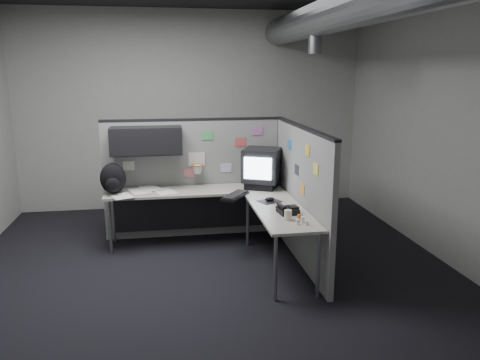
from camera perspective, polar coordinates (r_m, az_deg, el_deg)
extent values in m
cube|color=black|center=(5.46, -3.53, -11.19)|extent=(5.60, 5.60, 0.01)
cube|color=#9E9E99|center=(7.80, -5.85, 8.37)|extent=(5.60, 0.01, 3.20)
cube|color=#9E9E99|center=(2.29, 3.19, -3.24)|extent=(5.60, 0.01, 3.20)
cube|color=#9E9E99|center=(5.98, 24.20, 5.83)|extent=(0.01, 5.60, 3.20)
cylinder|color=slate|center=(5.33, 12.07, 19.41)|extent=(0.40, 5.49, 0.40)
cylinder|color=slate|center=(6.06, 9.12, 16.37)|extent=(0.16, 0.16, 0.30)
cube|color=gray|center=(6.43, -5.58, 0.12)|extent=(2.43, 0.06, 1.60)
cube|color=black|center=(6.29, -5.75, 7.37)|extent=(2.43, 0.07, 0.03)
cube|color=black|center=(6.61, 4.72, 0.50)|extent=(0.07, 0.07, 1.60)
cube|color=black|center=(6.12, -11.35, 4.74)|extent=(0.90, 0.35, 0.35)
cube|color=black|center=(5.94, -11.40, 4.50)|extent=(0.90, 0.02, 0.33)
cube|color=silver|center=(6.33, -5.30, 2.52)|extent=(0.22, 0.02, 0.18)
torus|color=#D85914|center=(6.26, -5.23, 1.83)|extent=(0.16, 0.16, 0.01)
cone|color=white|center=(6.27, -5.22, 1.29)|extent=(0.14, 0.14, 0.11)
cube|color=silver|center=(6.35, -13.42, 1.69)|extent=(0.15, 0.01, 0.12)
cube|color=#4CB266|center=(6.30, -4.00, 5.43)|extent=(0.15, 0.01, 0.12)
cube|color=silver|center=(6.40, -1.71, 1.50)|extent=(0.15, 0.01, 0.12)
cube|color=#CC4C4C|center=(6.37, 0.06, 4.65)|extent=(0.15, 0.01, 0.12)
cube|color=#B266B2|center=(6.39, 2.11, 6.02)|extent=(0.15, 0.01, 0.12)
cube|color=#D87F7F|center=(6.37, -6.17, 0.90)|extent=(0.15, 0.01, 0.12)
cube|color=gray|center=(5.59, 7.41, -1.91)|extent=(0.06, 2.23, 1.60)
cube|color=black|center=(5.44, 7.66, 6.40)|extent=(0.07, 2.23, 0.03)
cube|color=#337FCC|center=(5.88, 6.02, 4.34)|extent=(0.01, 0.15, 0.12)
cube|color=#26262D|center=(5.59, 6.90, 1.26)|extent=(0.01, 0.15, 0.12)
cube|color=gold|center=(5.16, 8.23, 3.61)|extent=(0.01, 0.15, 0.12)
cube|color=gray|center=(6.19, 5.33, 1.04)|extent=(0.01, 0.15, 0.12)
cube|color=#E5D84C|center=(4.91, 9.22, 1.30)|extent=(0.01, 0.15, 0.12)
cube|color=orange|center=(5.40, 7.59, -1.15)|extent=(0.01, 0.15, 0.12)
cube|color=#A39E93|center=(6.14, -5.50, -1.32)|extent=(2.30, 0.56, 0.03)
cube|color=#A39E93|center=(5.26, 4.94, -3.78)|extent=(0.56, 1.55, 0.03)
cube|color=black|center=(6.43, -5.58, -3.56)|extent=(2.18, 0.02, 0.55)
cylinder|color=gray|center=(6.06, -15.57, -5.56)|extent=(0.04, 0.04, 0.70)
cylinder|color=gray|center=(6.47, -15.17, -4.32)|extent=(0.04, 0.04, 0.70)
cylinder|color=gray|center=(6.11, 0.93, -4.91)|extent=(0.04, 0.04, 0.70)
cylinder|color=gray|center=(4.70, 4.35, -10.66)|extent=(0.04, 0.04, 0.70)
cylinder|color=gray|center=(4.82, 9.52, -10.20)|extent=(0.04, 0.04, 0.70)
cube|color=black|center=(6.24, 2.66, -0.49)|extent=(0.53, 0.55, 0.09)
cube|color=black|center=(6.18, 2.68, 1.86)|extent=(0.60, 0.60, 0.43)
cube|color=#D1E0F9|center=(5.95, 2.16, 1.41)|extent=(0.33, 0.16, 0.28)
cube|color=black|center=(5.75, -0.60, -1.96)|extent=(0.41, 0.49, 0.03)
cube|color=black|center=(5.74, -0.60, -1.76)|extent=(0.36, 0.45, 0.01)
cube|color=black|center=(5.57, 3.63, -2.60)|extent=(0.30, 0.28, 0.01)
ellipsoid|color=black|center=(5.56, 3.63, -2.34)|extent=(0.14, 0.12, 0.05)
cube|color=black|center=(5.13, 5.84, -3.73)|extent=(0.22, 0.24, 0.06)
cylinder|color=black|center=(5.10, 5.08, -3.19)|extent=(0.07, 0.20, 0.04)
cube|color=black|center=(5.13, 6.51, -3.27)|extent=(0.10, 0.13, 0.02)
cylinder|color=silver|center=(4.82, 7.64, -4.85)|extent=(0.05, 0.05, 0.07)
cylinder|color=silver|center=(4.77, 7.05, -5.10)|extent=(0.04, 0.04, 0.06)
cylinder|color=silver|center=(4.77, 8.11, -5.20)|extent=(0.04, 0.04, 0.05)
cylinder|color=#D85914|center=(4.86, 7.22, -4.63)|extent=(0.04, 0.04, 0.08)
cylinder|color=beige|center=(4.89, 5.88, -4.28)|extent=(0.09, 0.09, 0.11)
cube|color=white|center=(6.09, -9.15, -1.39)|extent=(0.34, 0.39, 0.00)
cube|color=white|center=(6.14, -12.12, -1.35)|extent=(0.34, 0.39, 0.00)
cube|color=white|center=(5.96, -14.28, -1.89)|extent=(0.34, 0.39, 0.00)
cube|color=white|center=(6.25, -10.86, -0.99)|extent=(0.34, 0.39, 0.00)
ellipsoid|color=black|center=(6.09, -15.22, 0.19)|extent=(0.38, 0.32, 0.39)
ellipsoid|color=black|center=(5.97, -15.25, -0.59)|extent=(0.20, 0.15, 0.18)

